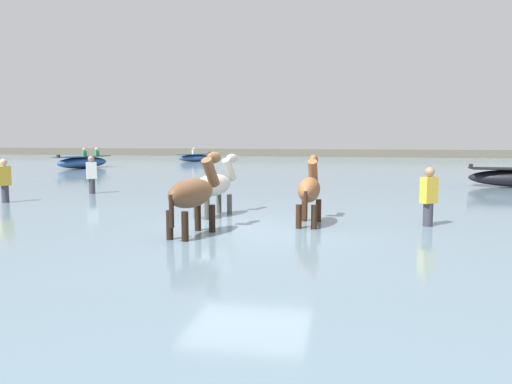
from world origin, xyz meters
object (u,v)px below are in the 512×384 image
(boat_distant_west, at_px, (195,158))
(person_onlooker_right, at_px, (92,179))
(person_onlooker_left, at_px, (428,204))
(person_spectator_far, at_px, (5,186))
(horse_lead_chestnut, at_px, (310,191))
(boat_distant_east, at_px, (83,162))
(horse_trailing_bay, at_px, (194,195))
(horse_flank_pinto, at_px, (215,187))

(boat_distant_west, relative_size, person_onlooker_right, 1.66)
(person_onlooker_left, relative_size, person_spectator_far, 1.00)
(horse_lead_chestnut, distance_m, person_onlooker_right, 8.63)
(boat_distant_west, bearing_deg, person_onlooker_right, -81.91)
(boat_distant_east, distance_m, person_spectator_far, 15.38)
(boat_distant_west, relative_size, boat_distant_east, 0.73)
(boat_distant_east, bearing_deg, horse_lead_chestnut, -48.30)
(person_onlooker_left, bearing_deg, horse_trailing_bay, -158.71)
(person_onlooker_right, bearing_deg, horse_flank_pinto, -35.68)
(horse_flank_pinto, height_order, person_onlooker_right, horse_flank_pinto)
(horse_lead_chestnut, bearing_deg, person_spectator_far, 167.46)
(boat_distant_east, xyz_separation_m, person_onlooker_right, (7.03, -11.80, 0.12))
(horse_flank_pinto, bearing_deg, person_onlooker_left, -5.96)
(horse_trailing_bay, relative_size, person_onlooker_right, 1.20)
(horse_flank_pinto, bearing_deg, boat_distant_east, 128.16)
(person_onlooker_right, xyz_separation_m, person_onlooker_left, (9.86, -4.19, 0.00))
(horse_lead_chestnut, distance_m, horse_trailing_bay, 2.58)
(horse_trailing_bay, distance_m, boat_distant_west, 27.73)
(person_onlooker_right, bearing_deg, horse_trailing_bay, -48.07)
(horse_flank_pinto, bearing_deg, person_onlooker_right, 144.32)
(boat_distant_west, height_order, boat_distant_east, boat_distant_east)
(person_onlooker_left, bearing_deg, person_spectator_far, 171.24)
(horse_trailing_bay, bearing_deg, boat_distant_east, 124.88)
(horse_lead_chestnut, bearing_deg, person_onlooker_left, 5.14)
(person_onlooker_right, distance_m, person_onlooker_left, 10.72)
(horse_flank_pinto, distance_m, person_onlooker_left, 4.74)
(horse_lead_chestnut, xyz_separation_m, boat_distant_west, (-10.33, 24.93, -0.43))
(horse_lead_chestnut, relative_size, boat_distant_west, 0.68)
(horse_trailing_bay, bearing_deg, boat_distant_west, 107.34)
(horse_trailing_bay, distance_m, horse_flank_pinto, 2.26)
(horse_lead_chestnut, bearing_deg, boat_distant_west, 112.52)
(person_spectator_far, bearing_deg, horse_flank_pinto, -10.77)
(horse_trailing_bay, bearing_deg, horse_lead_chestnut, 36.66)
(boat_distant_west, height_order, person_onlooker_right, person_onlooker_right)
(boat_distant_west, xyz_separation_m, person_onlooker_right, (2.92, -20.52, 0.20))
(horse_flank_pinto, relative_size, boat_distant_east, 0.50)
(horse_flank_pinto, distance_m, person_onlooker_right, 6.35)
(horse_lead_chestnut, xyz_separation_m, person_spectator_far, (-8.73, 1.94, -0.23))
(boat_distant_east, bearing_deg, person_onlooker_left, -43.43)
(horse_trailing_bay, bearing_deg, person_spectator_far, 152.38)
(person_onlooker_right, bearing_deg, person_onlooker_left, -23.02)
(horse_flank_pinto, bearing_deg, boat_distant_west, 108.43)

